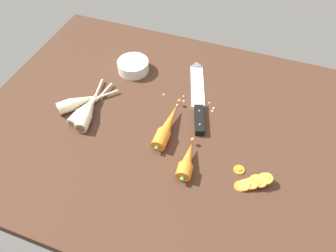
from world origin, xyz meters
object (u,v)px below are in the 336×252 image
parsnip_front (86,109)px  carrot_slice_stack (254,182)px  parsnip_mid_left (78,102)px  prep_bowl (133,66)px  whole_carrot_second (187,162)px  parsnip_mid_right (88,111)px  carrot_slice_stray_near (239,169)px  chefs_knife (198,93)px  whole_carrot (167,127)px

parsnip_front → carrot_slice_stack: parsnip_front is taller
carrot_slice_stack → parsnip_mid_left: bearing=171.0°
carrot_slice_stack → prep_bowl: prep_bowl is taller
whole_carrot_second → parsnip_mid_right: (-34.86, 7.59, -0.12)cm
carrot_slice_stray_near → parsnip_mid_left: bearing=173.6°
chefs_knife → prep_bowl: bearing=171.2°
parsnip_mid_left → chefs_knife: bearing=28.4°
parsnip_mid_left → parsnip_mid_right: same height
whole_carrot_second → parsnip_mid_right: bearing=167.7°
whole_carrot_second → carrot_slice_stack: whole_carrot_second is taller
parsnip_front → prep_bowl: (5.36, 24.38, 0.17)cm
parsnip_mid_right → carrot_slice_stack: (53.42, -7.18, -0.76)cm
chefs_knife → whole_carrot: bearing=-102.0°
whole_carrot → parsnip_mid_left: size_ratio=1.29×
chefs_knife → carrot_slice_stray_near: size_ratio=11.12×
parsnip_front → parsnip_mid_right: (0.92, -0.20, -0.00)cm
parsnip_mid_right → prep_bowl: size_ratio=2.10×
parsnip_mid_right → whole_carrot: bearing=4.5°
whole_carrot → prep_bowl: bearing=133.3°
whole_carrot → carrot_slice_stray_near: bearing=-14.5°
whole_carrot → parsnip_mid_right: whole_carrot is taller
parsnip_front → carrot_slice_stray_near: parsnip_front is taller
carrot_slice_stack → carrot_slice_stray_near: bearing=144.8°
parsnip_mid_left → parsnip_front: bearing=-25.6°
chefs_knife → parsnip_mid_left: 39.18cm
whole_carrot → carrot_slice_stack: bearing=-18.3°
whole_carrot → parsnip_front: bearing=-176.1°
carrot_slice_stack → carrot_slice_stray_near: 5.62cm
parsnip_front → carrot_slice_stray_near: 50.00cm
parsnip_front → prep_bowl: same height
whole_carrot_second → whole_carrot: bearing=133.8°
whole_carrot_second → prep_bowl: 44.27cm
chefs_knife → parsnip_front: size_ratio=1.57×
chefs_knife → parsnip_front: 36.80cm
whole_carrot → parsnip_mid_left: (-30.48, 0.05, -0.12)cm
carrot_slice_stack → carrot_slice_stray_near: (-4.54, 3.21, -0.86)cm
chefs_knife → whole_carrot_second: whole_carrot_second is taller
chefs_knife → whole_carrot: whole_carrot is taller
parsnip_mid_left → parsnip_mid_right: size_ratio=0.71×
chefs_knife → carrot_slice_stray_near: bearing=-52.0°
prep_bowl → carrot_slice_stack: bearing=-33.0°
parsnip_mid_left → carrot_slice_stray_near: size_ratio=5.37×
parsnip_front → prep_bowl: size_ratio=1.97×
carrot_slice_stack → parsnip_mid_right: bearing=172.3°
prep_bowl → parsnip_mid_left: bearing=-112.3°
parsnip_mid_right → carrot_slice_stack: size_ratio=2.46×
whole_carrot_second → parsnip_mid_left: whole_carrot_second is taller
whole_carrot_second → carrot_slice_stray_near: whole_carrot_second is taller
chefs_knife → parsnip_mid_right: parsnip_mid_right is taller
whole_carrot → whole_carrot_second: size_ratio=1.44×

